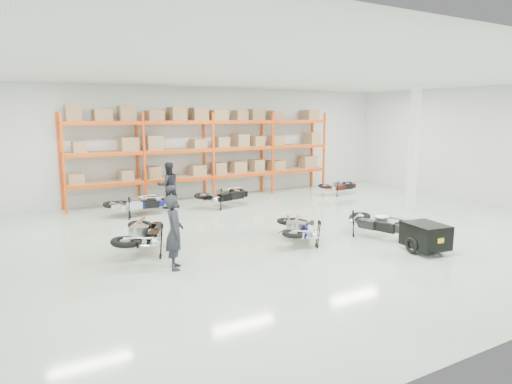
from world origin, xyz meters
TOP-DOWN VIEW (x-y plane):
  - room at (0.00, 0.00)m, footprint 18.00×18.00m
  - pallet_rack at (-0.00, 6.45)m, footprint 11.28×0.98m
  - structural_column at (5.20, 0.50)m, footprint 0.25×0.25m
  - moto_blue_centre at (-0.75, -0.92)m, footprint 1.46×1.83m
  - moto_silver_left at (-0.67, -1.03)m, footprint 1.66×1.79m
  - moto_black_far_left at (-4.59, 0.25)m, footprint 1.78×2.19m
  - moto_touring_right at (1.49, -1.66)m, footprint 1.28×1.94m
  - trailer at (1.49, -3.25)m, footprint 0.96×1.75m
  - moto_back_a at (-3.39, 4.63)m, footprint 1.66×0.94m
  - moto_back_b at (-3.60, 4.59)m, footprint 1.92×1.27m
  - moto_back_c at (-0.33, 4.38)m, footprint 2.03×1.27m
  - moto_back_d at (5.15, 4.34)m, footprint 1.56×0.78m
  - person_left at (-4.33, -1.32)m, footprint 0.57×0.70m
  - person_back at (-2.18, 5.25)m, footprint 0.86×0.69m

SIDE VIEW (x-z plane):
  - trailer at x=1.49m, z-range 0.06..0.78m
  - moto_back_d at x=5.15m, z-range -0.03..0.98m
  - moto_back_a at x=-3.39m, z-range -0.03..1.00m
  - moto_blue_centre at x=-0.75m, z-range -0.03..1.03m
  - moto_silver_left at x=-0.67m, z-range -0.03..1.03m
  - moto_back_b at x=-3.60m, z-range -0.03..1.11m
  - moto_touring_right at x=1.49m, z-range -0.03..1.12m
  - moto_back_c at x=-0.33m, z-range -0.03..1.19m
  - moto_black_far_left at x=-4.59m, z-range -0.04..1.23m
  - person_left at x=-4.33m, z-range 0.00..1.66m
  - person_back at x=-2.18m, z-range 0.00..1.69m
  - room at x=0.00m, z-range -6.75..11.25m
  - structural_column at x=5.20m, z-range 0.00..4.50m
  - pallet_rack at x=0.00m, z-range 0.45..4.07m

